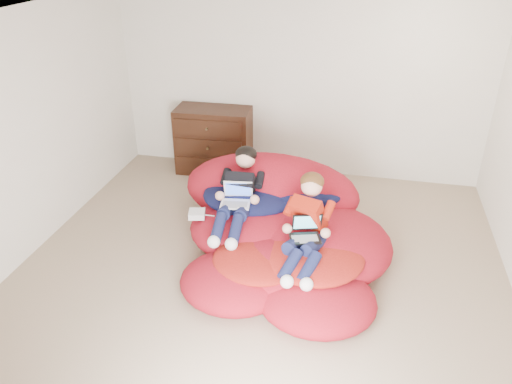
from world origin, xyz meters
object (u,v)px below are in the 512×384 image
object	(u,v)px
laptop_white	(237,197)
younger_boy	(307,221)
older_boy	(239,189)
beanbag_pile	(281,229)
laptop_black	(306,231)
dresser	(214,140)

from	to	relation	value
laptop_white	younger_boy	bearing A→B (deg)	-22.55
older_boy	laptop_white	distance (m)	0.12
beanbag_pile	younger_boy	world-z (taller)	younger_boy
older_boy	laptop_black	world-z (taller)	older_boy
laptop_white	laptop_black	world-z (taller)	laptop_white
older_boy	laptop_black	bearing A→B (deg)	-32.60
older_boy	younger_boy	distance (m)	0.91
younger_boy	laptop_white	bearing A→B (deg)	157.45
dresser	beanbag_pile	world-z (taller)	dresser
laptop_black	dresser	bearing A→B (deg)	125.83
dresser	beanbag_pile	xyz separation A→B (m)	(1.29, -1.81, -0.19)
older_boy	laptop_white	bearing A→B (deg)	-90.00
younger_boy	laptop_black	distance (m)	0.10
beanbag_pile	older_boy	distance (m)	0.62
younger_boy	laptop_white	size ratio (longest dim) A/B	3.19
dresser	younger_boy	distance (m)	2.71
beanbag_pile	older_boy	xyz separation A→B (m)	(-0.48, 0.08, 0.39)
dresser	laptop_black	xyz separation A→B (m)	(1.61, -2.24, 0.09)
dresser	older_boy	world-z (taller)	older_boy
younger_boy	laptop_black	xyz separation A→B (m)	(-0.00, -0.07, -0.07)
dresser	older_boy	xyz separation A→B (m)	(0.82, -1.73, 0.20)
dresser	beanbag_pile	bearing A→B (deg)	-54.38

